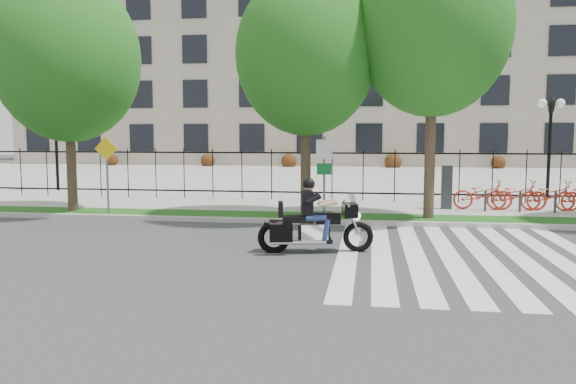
# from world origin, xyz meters

# --- Properties ---
(ground) EXTENTS (120.00, 120.00, 0.00)m
(ground) POSITION_xyz_m (0.00, 0.00, 0.00)
(ground) COLOR #343436
(ground) RESTS_ON ground
(curb) EXTENTS (60.00, 0.20, 0.15)m
(curb) POSITION_xyz_m (0.00, 4.10, 0.07)
(curb) COLOR #B3B0A8
(curb) RESTS_ON ground
(grass_verge) EXTENTS (60.00, 1.50, 0.15)m
(grass_verge) POSITION_xyz_m (0.00, 4.95, 0.07)
(grass_verge) COLOR #174E13
(grass_verge) RESTS_ON ground
(sidewalk) EXTENTS (60.00, 3.50, 0.15)m
(sidewalk) POSITION_xyz_m (0.00, 7.45, 0.07)
(sidewalk) COLOR gray
(sidewalk) RESTS_ON ground
(plaza) EXTENTS (80.00, 34.00, 0.10)m
(plaza) POSITION_xyz_m (0.00, 25.00, 0.05)
(plaza) COLOR gray
(plaza) RESTS_ON ground
(crosswalk_stripes) EXTENTS (5.70, 8.00, 0.01)m
(crosswalk_stripes) POSITION_xyz_m (4.83, 0.00, 0.01)
(crosswalk_stripes) COLOR silver
(crosswalk_stripes) RESTS_ON ground
(iron_fence) EXTENTS (30.00, 0.06, 2.00)m
(iron_fence) POSITION_xyz_m (0.00, 9.20, 1.15)
(iron_fence) COLOR black
(iron_fence) RESTS_ON sidewalk
(office_building) EXTENTS (60.00, 21.90, 20.15)m
(office_building) POSITION_xyz_m (0.00, 44.92, 9.97)
(office_building) COLOR gray
(office_building) RESTS_ON ground
(lamp_post_left) EXTENTS (1.06, 0.70, 4.25)m
(lamp_post_left) POSITION_xyz_m (-12.00, 12.00, 3.21)
(lamp_post_left) COLOR black
(lamp_post_left) RESTS_ON ground
(lamp_post_right) EXTENTS (1.06, 0.70, 4.25)m
(lamp_post_right) POSITION_xyz_m (10.00, 12.00, 3.21)
(lamp_post_right) COLOR black
(lamp_post_right) RESTS_ON ground
(street_tree_0) EXTENTS (4.78, 4.78, 7.80)m
(street_tree_0) POSITION_xyz_m (-7.28, 4.95, 5.19)
(street_tree_0) COLOR #3B2E20
(street_tree_0) RESTS_ON grass_verge
(street_tree_1) EXTENTS (4.37, 4.37, 7.54)m
(street_tree_1) POSITION_xyz_m (0.65, 4.95, 5.16)
(street_tree_1) COLOR #3B2E20
(street_tree_1) RESTS_ON grass_verge
(street_tree_2) EXTENTS (4.63, 4.63, 8.39)m
(street_tree_2) POSITION_xyz_m (4.47, 4.95, 5.87)
(street_tree_2) COLOR #3B2E20
(street_tree_2) RESTS_ON grass_verge
(sign_pole_regulatory) EXTENTS (0.50, 0.09, 2.50)m
(sign_pole_regulatory) POSITION_xyz_m (1.27, 4.58, 1.74)
(sign_pole_regulatory) COLOR #59595B
(sign_pole_regulatory) RESTS_ON grass_verge
(sign_pole_warning) EXTENTS (0.78, 0.09, 2.49)m
(sign_pole_warning) POSITION_xyz_m (-5.83, 4.58, 1.74)
(sign_pole_warning) COLOR #59595B
(sign_pole_warning) RESTS_ON grass_verge
(motorcycle_rider) EXTENTS (2.64, 1.05, 2.06)m
(motorcycle_rider) POSITION_xyz_m (1.45, 0.02, 0.69)
(motorcycle_rider) COLOR black
(motorcycle_rider) RESTS_ON ground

